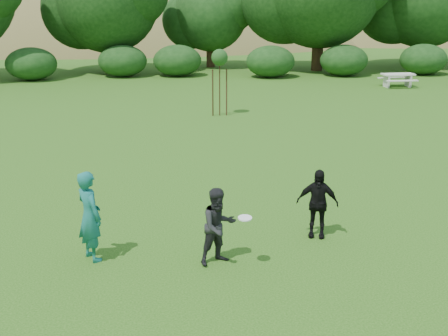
# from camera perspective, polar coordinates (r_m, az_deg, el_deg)

# --- Properties ---
(ground) EXTENTS (120.00, 120.00, 0.00)m
(ground) POSITION_cam_1_polar(r_m,az_deg,el_deg) (11.04, 2.22, -10.09)
(ground) COLOR #19470C
(ground) RESTS_ON ground
(player_teal) EXTENTS (0.73, 0.80, 1.83)m
(player_teal) POSITION_cam_1_polar(r_m,az_deg,el_deg) (11.32, -13.48, -4.76)
(player_teal) COLOR #166660
(player_teal) RESTS_ON ground
(player_grey) EXTENTS (0.92, 0.83, 1.54)m
(player_grey) POSITION_cam_1_polar(r_m,az_deg,el_deg) (10.91, -0.56, -5.94)
(player_grey) COLOR black
(player_grey) RESTS_ON ground
(player_black) EXTENTS (0.97, 0.65, 1.53)m
(player_black) POSITION_cam_1_polar(r_m,az_deg,el_deg) (12.25, 9.46, -3.55)
(player_black) COLOR black
(player_black) RESTS_ON ground
(frisbee) EXTENTS (0.27, 0.27, 0.05)m
(frisbee) POSITION_cam_1_polar(r_m,az_deg,el_deg) (10.63, 2.15, -5.10)
(frisbee) COLOR white
(frisbee) RESTS_ON ground
(sapling) EXTENTS (0.70, 0.70, 2.85)m
(sapling) POSITION_cam_1_polar(r_m,az_deg,el_deg) (24.16, -0.45, 10.99)
(sapling) COLOR #352214
(sapling) RESTS_ON ground
(picnic_table) EXTENTS (1.80, 1.48, 0.76)m
(picnic_table) POSITION_cam_1_polar(r_m,az_deg,el_deg) (33.59, 17.24, 8.74)
(picnic_table) COLOR silver
(picnic_table) RESTS_ON ground
(hillside) EXTENTS (150.00, 72.00, 52.00)m
(hillside) POSITION_cam_1_polar(r_m,az_deg,el_deg) (79.94, -7.03, 4.86)
(hillside) COLOR olive
(hillside) RESTS_ON ground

